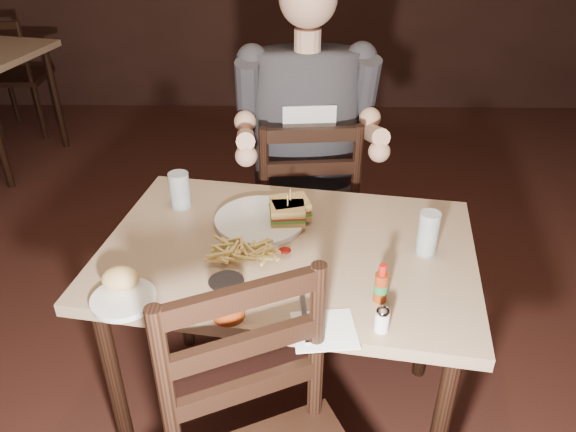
{
  "coord_description": "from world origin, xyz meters",
  "views": [
    {
      "loc": [
        0.32,
        -1.18,
        1.75
      ],
      "look_at": [
        0.3,
        0.28,
        0.85
      ],
      "focal_mm": 35.0,
      "sensor_mm": 36.0,
      "label": 1
    }
  ],
  "objects_px": {
    "diner": "(307,105)",
    "glass_left": "(180,190)",
    "syrup_dispenser": "(227,299)",
    "glass_right": "(428,233)",
    "chair_far": "(304,211)",
    "dinner_plate": "(260,221)",
    "bg_chair_far": "(19,76)",
    "hot_sauce": "(381,283)",
    "main_table": "(288,270)",
    "side_plate": "(124,301)"
  },
  "relations": [
    {
      "from": "diner",
      "to": "glass_left",
      "type": "distance_m",
      "value": 0.62
    },
    {
      "from": "glass_left",
      "to": "syrup_dispenser",
      "type": "relative_size",
      "value": 1.1
    },
    {
      "from": "syrup_dispenser",
      "to": "diner",
      "type": "bearing_deg",
      "value": 86.85
    },
    {
      "from": "glass_left",
      "to": "glass_right",
      "type": "bearing_deg",
      "value": -18.46
    },
    {
      "from": "chair_far",
      "to": "glass_right",
      "type": "xyz_separation_m",
      "value": [
        0.35,
        -0.73,
        0.36
      ]
    },
    {
      "from": "dinner_plate",
      "to": "glass_left",
      "type": "height_order",
      "value": "glass_left"
    },
    {
      "from": "bg_chair_far",
      "to": "diner",
      "type": "height_order",
      "value": "diner"
    },
    {
      "from": "diner",
      "to": "hot_sauce",
      "type": "bearing_deg",
      "value": -83.67
    },
    {
      "from": "main_table",
      "to": "dinner_plate",
      "type": "relative_size",
      "value": 4.3
    },
    {
      "from": "glass_right",
      "to": "syrup_dispenser",
      "type": "bearing_deg",
      "value": -152.5
    },
    {
      "from": "syrup_dispenser",
      "to": "side_plate",
      "type": "height_order",
      "value": "syrup_dispenser"
    },
    {
      "from": "dinner_plate",
      "to": "glass_left",
      "type": "distance_m",
      "value": 0.3
    },
    {
      "from": "bg_chair_far",
      "to": "glass_left",
      "type": "bearing_deg",
      "value": 122.45
    },
    {
      "from": "glass_left",
      "to": "hot_sauce",
      "type": "relative_size",
      "value": 1.08
    },
    {
      "from": "syrup_dispenser",
      "to": "chair_far",
      "type": "bearing_deg",
      "value": 87.69
    },
    {
      "from": "main_table",
      "to": "syrup_dispenser",
      "type": "relative_size",
      "value": 10.75
    },
    {
      "from": "dinner_plate",
      "to": "hot_sauce",
      "type": "xyz_separation_m",
      "value": [
        0.34,
        -0.38,
        0.05
      ]
    },
    {
      "from": "main_table",
      "to": "bg_chair_far",
      "type": "distance_m",
      "value": 3.42
    },
    {
      "from": "dinner_plate",
      "to": "syrup_dispenser",
      "type": "bearing_deg",
      "value": -96.97
    },
    {
      "from": "chair_far",
      "to": "hot_sauce",
      "type": "distance_m",
      "value": 1.03
    },
    {
      "from": "diner",
      "to": "glass_left",
      "type": "relative_size",
      "value": 7.77
    },
    {
      "from": "glass_left",
      "to": "glass_right",
      "type": "xyz_separation_m",
      "value": [
        0.78,
        -0.26,
        0.01
      ]
    },
    {
      "from": "diner",
      "to": "syrup_dispenser",
      "type": "height_order",
      "value": "diner"
    },
    {
      "from": "syrup_dispenser",
      "to": "side_plate",
      "type": "relative_size",
      "value": 0.68
    },
    {
      "from": "glass_right",
      "to": "hot_sauce",
      "type": "height_order",
      "value": "glass_right"
    },
    {
      "from": "bg_chair_far",
      "to": "diner",
      "type": "bearing_deg",
      "value": 134.0
    },
    {
      "from": "main_table",
      "to": "bg_chair_far",
      "type": "xyz_separation_m",
      "value": [
        -2.08,
        2.7,
        -0.24
      ]
    },
    {
      "from": "bg_chair_far",
      "to": "glass_right",
      "type": "relative_size",
      "value": 6.3
    },
    {
      "from": "glass_right",
      "to": "syrup_dispenser",
      "type": "distance_m",
      "value": 0.63
    },
    {
      "from": "glass_left",
      "to": "dinner_plate",
      "type": "bearing_deg",
      "value": -20.95
    },
    {
      "from": "dinner_plate",
      "to": "side_plate",
      "type": "distance_m",
      "value": 0.52
    },
    {
      "from": "glass_left",
      "to": "side_plate",
      "type": "height_order",
      "value": "glass_left"
    },
    {
      "from": "dinner_plate",
      "to": "bg_chair_far",
      "type": "bearing_deg",
      "value": 127.63
    },
    {
      "from": "chair_far",
      "to": "side_plate",
      "type": "bearing_deg",
      "value": 57.89
    },
    {
      "from": "bg_chair_far",
      "to": "diner",
      "type": "xyz_separation_m",
      "value": [
        2.14,
        -2.05,
        0.54
      ]
    },
    {
      "from": "main_table",
      "to": "chair_far",
      "type": "distance_m",
      "value": 0.74
    },
    {
      "from": "main_table",
      "to": "dinner_plate",
      "type": "xyz_separation_m",
      "value": [
        -0.09,
        0.13,
        0.1
      ]
    },
    {
      "from": "main_table",
      "to": "bg_chair_far",
      "type": "height_order",
      "value": "bg_chair_far"
    },
    {
      "from": "glass_right",
      "to": "syrup_dispenser",
      "type": "height_order",
      "value": "glass_right"
    },
    {
      "from": "chair_far",
      "to": "dinner_plate",
      "type": "xyz_separation_m",
      "value": [
        -0.15,
        -0.57,
        0.3
      ]
    },
    {
      "from": "bg_chair_far",
      "to": "glass_right",
      "type": "bearing_deg",
      "value": 130.14
    },
    {
      "from": "main_table",
      "to": "diner",
      "type": "bearing_deg",
      "value": 84.35
    },
    {
      "from": "main_table",
      "to": "glass_left",
      "type": "bearing_deg",
      "value": 147.23
    },
    {
      "from": "dinner_plate",
      "to": "main_table",
      "type": "bearing_deg",
      "value": -54.94
    },
    {
      "from": "chair_far",
      "to": "glass_left",
      "type": "height_order",
      "value": "chair_far"
    },
    {
      "from": "chair_far",
      "to": "hot_sauce",
      "type": "bearing_deg",
      "value": 96.01
    },
    {
      "from": "dinner_plate",
      "to": "syrup_dispenser",
      "type": "height_order",
      "value": "syrup_dispenser"
    },
    {
      "from": "chair_far",
      "to": "bg_chair_far",
      "type": "xyz_separation_m",
      "value": [
        -2.14,
        2.0,
        -0.04
      ]
    },
    {
      "from": "bg_chair_far",
      "to": "hot_sauce",
      "type": "distance_m",
      "value": 3.78
    },
    {
      "from": "diner",
      "to": "dinner_plate",
      "type": "distance_m",
      "value": 0.58
    }
  ]
}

